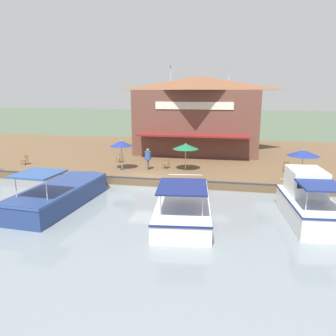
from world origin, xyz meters
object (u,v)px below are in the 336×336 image
(cafe_chair_mid_patio, at_px, (120,157))
(patio_umbrella_mid_patio_left, at_px, (303,153))
(person_mid_patio, at_px, (148,156))
(cafe_chair_facing_river, at_px, (25,159))
(patio_umbrella_far_corner, at_px, (186,146))
(tree_downstream_bank, at_px, (228,103))
(cafe_chair_beside_entrance, at_px, (166,163))
(motorboat_nearest_quay, at_px, (184,201))
(motorboat_outer_channel, at_px, (305,200))
(patio_umbrella_near_quay_edge, at_px, (121,144))
(cafe_chair_back_row_seat, at_px, (286,166))
(motorboat_second_along, at_px, (67,191))
(waterfront_restaurant, at_px, (199,113))

(cafe_chair_mid_patio, bearing_deg, patio_umbrella_mid_patio_left, 75.61)
(person_mid_patio, bearing_deg, cafe_chair_facing_river, -89.48)
(patio_umbrella_far_corner, bearing_deg, tree_downstream_bank, 169.34)
(cafe_chair_beside_entrance, bearing_deg, tree_downstream_bank, 163.33)
(cafe_chair_facing_river, relative_size, motorboat_nearest_quay, 0.09)
(motorboat_nearest_quay, xyz_separation_m, motorboat_outer_channel, (-0.34, 6.70, 0.38))
(patio_umbrella_near_quay_edge, height_order, cafe_chair_mid_patio, patio_umbrella_near_quay_edge)
(tree_downstream_bank, bearing_deg, motorboat_nearest_quay, -4.68)
(cafe_chair_mid_patio, height_order, cafe_chair_back_row_seat, same)
(patio_umbrella_mid_patio_left, relative_size, cafe_chair_beside_entrance, 2.72)
(cafe_chair_mid_patio, distance_m, motorboat_nearest_quay, 12.29)
(patio_umbrella_near_quay_edge, height_order, tree_downstream_bank, tree_downstream_bank)
(motorboat_second_along, relative_size, tree_downstream_bank, 1.23)
(patio_umbrella_near_quay_edge, distance_m, cafe_chair_mid_patio, 3.33)
(waterfront_restaurant, xyz_separation_m, patio_umbrella_mid_patio_left, (11.65, 8.59, -1.94))
(person_mid_patio, bearing_deg, motorboat_nearest_quay, 28.55)
(patio_umbrella_near_quay_edge, height_order, motorboat_outer_channel, patio_umbrella_near_quay_edge)
(cafe_chair_back_row_seat, bearing_deg, cafe_chair_beside_entrance, -86.84)
(cafe_chair_back_row_seat, bearing_deg, cafe_chair_facing_river, -86.20)
(patio_umbrella_mid_patio_left, height_order, cafe_chair_facing_river, patio_umbrella_mid_patio_left)
(cafe_chair_facing_river, bearing_deg, cafe_chair_beside_entrance, 94.30)
(cafe_chair_facing_river, bearing_deg, motorboat_outer_channel, 72.15)
(waterfront_restaurant, relative_size, person_mid_patio, 7.32)
(patio_umbrella_far_corner, height_order, motorboat_outer_channel, patio_umbrella_far_corner)
(cafe_chair_back_row_seat, xyz_separation_m, person_mid_patio, (1.37, -11.03, 0.64))
(patio_umbrella_near_quay_edge, bearing_deg, cafe_chair_beside_entrance, 107.51)
(patio_umbrella_far_corner, height_order, motorboat_second_along, patio_umbrella_far_corner)
(cafe_chair_beside_entrance, xyz_separation_m, motorboat_outer_channel, (7.99, 9.42, -0.04))
(patio_umbrella_near_quay_edge, distance_m, motorboat_nearest_quay, 9.75)
(waterfront_restaurant, bearing_deg, patio_umbrella_near_quay_edge, -26.23)
(motorboat_nearest_quay, bearing_deg, patio_umbrella_far_corner, -172.57)
(cafe_chair_back_row_seat, relative_size, cafe_chair_beside_entrance, 1.00)
(motorboat_outer_channel, bearing_deg, tree_downstream_bank, -168.65)
(patio_umbrella_far_corner, distance_m, person_mid_patio, 3.19)
(motorboat_second_along, distance_m, tree_downstream_bank, 25.97)
(motorboat_second_along, xyz_separation_m, tree_downstream_bank, (-23.73, 9.45, 4.73))
(motorboat_second_along, height_order, tree_downstream_bank, tree_downstream_bank)
(motorboat_second_along, height_order, motorboat_nearest_quay, motorboat_second_along)
(waterfront_restaurant, bearing_deg, patio_umbrella_mid_patio_left, 36.40)
(patio_umbrella_mid_patio_left, height_order, patio_umbrella_far_corner, patio_umbrella_mid_patio_left)
(waterfront_restaurant, xyz_separation_m, tree_downstream_bank, (-6.21, 2.99, 0.89))
(cafe_chair_facing_river, bearing_deg, motorboat_second_along, 47.11)
(cafe_chair_facing_river, relative_size, cafe_chair_beside_entrance, 1.00)
(person_mid_patio, height_order, motorboat_second_along, motorboat_second_along)
(person_mid_patio, relative_size, motorboat_nearest_quay, 0.19)
(cafe_chair_mid_patio, relative_size, motorboat_outer_channel, 0.13)
(patio_umbrella_far_corner, height_order, cafe_chair_beside_entrance, patio_umbrella_far_corner)
(patio_umbrella_mid_patio_left, relative_size, cafe_chair_back_row_seat, 2.72)
(motorboat_second_along, relative_size, motorboat_outer_channel, 1.38)
(patio_umbrella_near_quay_edge, height_order, motorboat_second_along, patio_umbrella_near_quay_edge)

